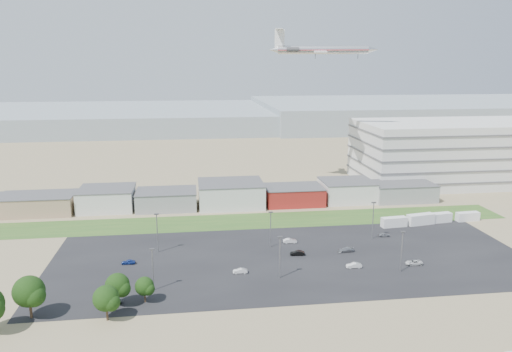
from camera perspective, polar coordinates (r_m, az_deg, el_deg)
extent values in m
plane|color=#8E7D5A|center=(109.39, 3.54, -13.43)|extent=(700.00, 700.00, 0.00)
cube|color=black|center=(128.21, 4.02, -9.38)|extent=(120.00, 50.00, 0.01)
cube|color=#2B5620|center=(157.12, -0.12, -5.14)|extent=(160.00, 16.00, 0.02)
cube|color=silver|center=(223.27, 21.90, 2.58)|extent=(80.00, 40.00, 25.00)
imported|color=silver|center=(129.86, 17.58, -9.40)|extent=(4.26, 2.04, 1.17)
imported|color=silver|center=(124.53, 11.13, -9.99)|extent=(3.74, 1.38, 1.22)
imported|color=silver|center=(119.38, -1.82, -10.79)|extent=(3.52, 1.45, 1.13)
imported|color=navy|center=(128.28, -14.38, -9.48)|extent=(3.42, 1.50, 1.14)
imported|color=black|center=(130.10, 4.74, -8.77)|extent=(3.86, 1.66, 1.24)
imported|color=#A5A5AA|center=(147.66, 14.42, -6.52)|extent=(3.38, 1.66, 1.11)
imported|color=#595B5E|center=(109.55, -15.91, -13.56)|extent=(3.94, 2.00, 1.09)
imported|color=silver|center=(138.58, 3.91, -7.39)|extent=(3.76, 1.34, 1.23)
imported|color=#A5A5AA|center=(134.02, 10.22, -8.29)|extent=(4.19, 1.84, 1.20)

